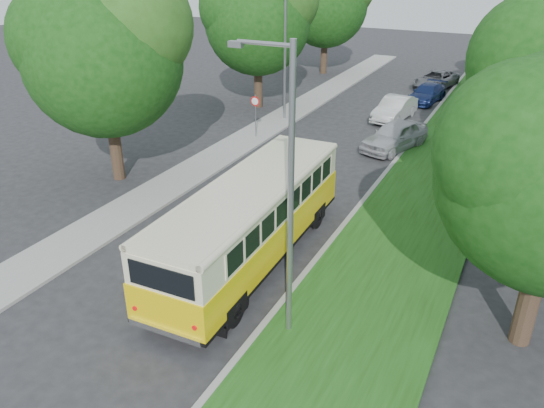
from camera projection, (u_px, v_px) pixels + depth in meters
The scene contains 13 objects.
ground at pixel (208, 255), 18.72m from camera, with size 120.00×120.00×0.00m, color #272729.
curb at pixel (351, 216), 21.26m from camera, with size 0.20×70.00×0.15m, color gray.
grass_verge at pixel (410, 229), 20.32m from camera, with size 4.50×70.00×0.13m, color #1E4712.
sidewalk at pixel (179, 180), 24.65m from camera, with size 2.20×70.00×0.12m, color gray.
treeline at pixel (427, 25), 29.36m from camera, with size 24.27×41.91×9.46m.
lamppost_near at pixel (287, 190), 13.11m from camera, with size 1.71×0.16×8.00m.
lamppost_far at pixel (283, 53), 31.70m from camera, with size 1.71×0.16×7.50m.
warning_sign at pixel (255, 109), 29.43m from camera, with size 0.56×0.10×2.50m.
vintage_bus at pixel (251, 223), 17.70m from camera, with size 2.59×10.05×2.98m, color yellow, non-canonical shape.
car_silver at pixel (395, 136), 28.20m from camera, with size 1.80×4.48×1.53m, color #BBBABF.
car_white at pixel (395, 109), 33.11m from camera, with size 1.52×4.35×1.43m, color silver.
car_blue at pixel (427, 93), 37.02m from camera, with size 1.72×4.23×1.23m, color #12204F.
car_grey at pixel (436, 80), 40.72m from camera, with size 2.18×4.72×1.31m, color #5B5D63.
Camera 1 is at (9.21, -13.36, 9.77)m, focal length 35.00 mm.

